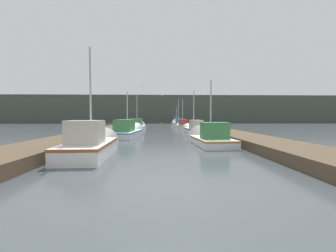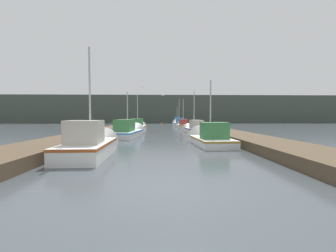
{
  "view_description": "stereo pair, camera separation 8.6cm",
  "coord_description": "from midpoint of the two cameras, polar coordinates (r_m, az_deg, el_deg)",
  "views": [
    {
      "loc": [
        -0.13,
        -5.04,
        1.68
      ],
      "look_at": [
        0.45,
        11.23,
        0.97
      ],
      "focal_mm": 24.0,
      "sensor_mm": 36.0,
      "label": 1
    },
    {
      "loc": [
        -0.05,
        -5.04,
        1.68
      ],
      "look_at": [
        0.45,
        11.23,
        0.97
      ],
      "focal_mm": 24.0,
      "sensor_mm": 36.0,
      "label": 2
    }
  ],
  "objects": [
    {
      "name": "fishing_boat_4",
      "position": [
        27.47,
        -7.57,
        -0.12
      ],
      "size": [
        1.83,
        5.76,
        4.94
      ],
      "rotation": [
        0.0,
        0.0,
        -0.02
      ],
      "color": "silver",
      "rests_on": "ground_plane"
    },
    {
      "name": "channel_buoy",
      "position": [
        49.82,
        -1.61,
        0.71
      ],
      "size": [
        0.44,
        0.44,
        0.94
      ],
      "color": "#BF6513",
      "rests_on": "ground_plane"
    },
    {
      "name": "mooring_piling_0",
      "position": [
        27.45,
        -10.61,
        0.41
      ],
      "size": [
        0.25,
        0.25,
        1.39
      ],
      "color": "#473523",
      "rests_on": "ground_plane"
    },
    {
      "name": "fishing_boat_2",
      "position": [
        19.03,
        -9.76,
        -1.32
      ],
      "size": [
        2.31,
        6.19,
        4.23
      ],
      "rotation": [
        0.0,
        0.0,
        -0.1
      ],
      "color": "silver",
      "rests_on": "ground_plane"
    },
    {
      "name": "fishing_boat_6",
      "position": [
        37.78,
        2.82,
        0.61
      ],
      "size": [
        2.06,
        6.1,
        5.04
      ],
      "rotation": [
        0.0,
        0.0,
        0.06
      ],
      "color": "silver",
      "rests_on": "ground_plane"
    },
    {
      "name": "ground_plane",
      "position": [
        5.32,
        -0.73,
        -15.93
      ],
      "size": [
        200.0,
        200.0,
        0.0
      ],
      "color": "#3D4449"
    },
    {
      "name": "fishing_boat_1",
      "position": [
        13.61,
        10.46,
        -3.06
      ],
      "size": [
        2.07,
        4.66,
        4.36
      ],
      "rotation": [
        0.0,
        0.0,
        0.07
      ],
      "color": "silver",
      "rests_on": "ground_plane"
    },
    {
      "name": "fishing_boat_0",
      "position": [
        10.36,
        -18.5,
        -4.39
      ],
      "size": [
        1.81,
        4.99,
        5.04
      ],
      "rotation": [
        0.0,
        0.0,
        0.03
      ],
      "color": "silver",
      "rests_on": "ground_plane"
    },
    {
      "name": "mooring_piling_2",
      "position": [
        15.48,
        -16.95,
        -1.74
      ],
      "size": [
        0.37,
        0.37,
        1.12
      ],
      "color": "#473523",
      "rests_on": "ground_plane"
    },
    {
      "name": "dock_left",
      "position": [
        21.75,
        -15.87,
        -1.42
      ],
      "size": [
        2.59,
        40.0,
        0.46
      ],
      "color": "#4C3D2B",
      "rests_on": "ground_plane"
    },
    {
      "name": "seagull_1",
      "position": [
        28.73,
        -6.48,
        9.87
      ],
      "size": [
        0.55,
        0.29,
        0.12
      ],
      "rotation": [
        0.0,
        0.0,
        0.05
      ],
      "color": "white"
    },
    {
      "name": "dock_right",
      "position": [
        21.8,
        12.84,
        -1.38
      ],
      "size": [
        2.59,
        40.0,
        0.46
      ],
      "color": "#4C3D2B",
      "rests_on": "ground_plane"
    },
    {
      "name": "distant_shore_ridge",
      "position": [
        63.26,
        -1.67,
        4.11
      ],
      "size": [
        120.0,
        16.0,
        6.93
      ],
      "color": "#424C42",
      "rests_on": "ground_plane"
    },
    {
      "name": "seagull_lead",
      "position": [
        28.25,
        -1.2,
        7.82
      ],
      "size": [
        0.56,
        0.29,
        0.12
      ],
      "rotation": [
        0.0,
        0.0,
        3.03
      ],
      "color": "white"
    },
    {
      "name": "fishing_boat_5",
      "position": [
        32.64,
        3.92,
        0.24
      ],
      "size": [
        1.95,
        5.7,
        4.64
      ],
      "rotation": [
        0.0,
        0.0,
        -0.06
      ],
      "color": "silver",
      "rests_on": "ground_plane"
    },
    {
      "name": "mooring_piling_1",
      "position": [
        27.57,
        -10.29,
        -0.04
      ],
      "size": [
        0.34,
        0.34,
        0.95
      ],
      "color": "#473523",
      "rests_on": "ground_plane"
    },
    {
      "name": "fishing_boat_7",
      "position": [
        43.12,
        2.4,
        0.9
      ],
      "size": [
        1.92,
        5.06,
        3.91
      ],
      "rotation": [
        0.0,
        0.0,
        -0.09
      ],
      "color": "silver",
      "rests_on": "ground_plane"
    },
    {
      "name": "fishing_boat_3",
      "position": [
        22.88,
        6.61,
        -0.7
      ],
      "size": [
        1.73,
        6.07,
        4.63
      ],
      "rotation": [
        0.0,
        0.0,
        0.07
      ],
      "color": "silver",
      "rests_on": "ground_plane"
    }
  ]
}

